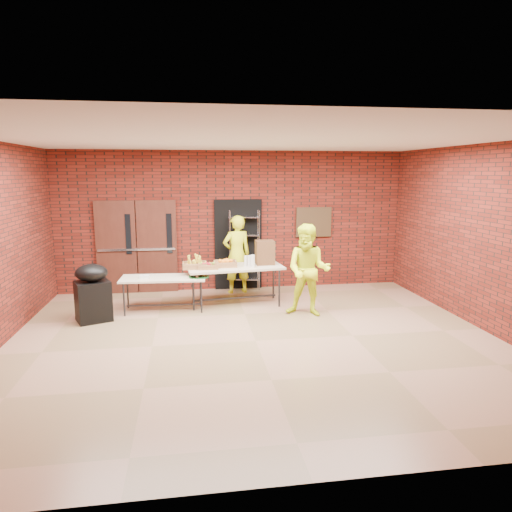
{
  "coord_description": "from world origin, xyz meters",
  "views": [
    {
      "loc": [
        -1.03,
        -6.99,
        2.7
      ],
      "look_at": [
        0.21,
        1.4,
        1.15
      ],
      "focal_mm": 32.0,
      "sensor_mm": 36.0,
      "label": 1
    }
  ],
  "objects": [
    {
      "name": "basket_oranges",
      "position": [
        -0.31,
        2.19,
        0.86
      ],
      "size": [
        0.46,
        0.36,
        0.14
      ],
      "color": "olive",
      "rests_on": "table_right"
    },
    {
      "name": "coffee_dispenser",
      "position": [
        0.54,
        2.31,
        1.05
      ],
      "size": [
        0.38,
        0.34,
        0.5
      ],
      "primitive_type": "cube",
      "color": "brown",
      "rests_on": "table_right"
    },
    {
      "name": "wire_rack",
      "position": [
        0.23,
        3.32,
        0.93
      ],
      "size": [
        0.71,
        0.36,
        1.86
      ],
      "primitive_type": null,
      "rotation": [
        0.0,
        0.0,
        -0.21
      ],
      "color": "#AAABB1",
      "rests_on": "room"
    },
    {
      "name": "table_left",
      "position": [
        -1.56,
        1.93,
        0.62
      ],
      "size": [
        1.68,
        0.77,
        0.68
      ],
      "rotation": [
        0.0,
        0.0,
        -0.05
      ],
      "color": "#C4B696",
      "rests_on": "room"
    },
    {
      "name": "double_doors",
      "position": [
        -2.2,
        3.44,
        1.05
      ],
      "size": [
        1.78,
        0.12,
        2.1
      ],
      "color": "#451E13",
      "rests_on": "room"
    },
    {
      "name": "basket_apples",
      "position": [
        -0.67,
        2.03,
        0.86
      ],
      "size": [
        0.4,
        0.31,
        0.12
      ],
      "color": "olive",
      "rests_on": "table_right"
    },
    {
      "name": "cup_stack_mid",
      "position": [
        0.24,
        2.01,
        0.93
      ],
      "size": [
        0.09,
        0.09,
        0.26
      ],
      "primitive_type": "cylinder",
      "color": "silver",
      "rests_on": "table_right"
    },
    {
      "name": "muffin_tray",
      "position": [
        -0.85,
        1.84,
        0.72
      ],
      "size": [
        0.4,
        0.4,
        0.1
      ],
      "color": "#154F1F",
      "rests_on": "table_left"
    },
    {
      "name": "volunteer_man",
      "position": [
        1.19,
        1.22,
        0.88
      ],
      "size": [
        1.05,
        0.96,
        1.76
      ],
      "primitive_type": "imported",
      "rotation": [
        0.0,
        0.0,
        -0.43
      ],
      "color": "#E8FE1C",
      "rests_on": "room"
    },
    {
      "name": "covered_grill",
      "position": [
        -2.81,
        1.46,
        0.54
      ],
      "size": [
        0.73,
        0.68,
        1.07
      ],
      "rotation": [
        0.0,
        0.0,
        0.4
      ],
      "color": "black",
      "rests_on": "room"
    },
    {
      "name": "cup_stack_front",
      "position": [
        0.18,
        2.08,
        0.92
      ],
      "size": [
        0.08,
        0.08,
        0.24
      ],
      "primitive_type": "cylinder",
      "color": "silver",
      "rests_on": "table_right"
    },
    {
      "name": "napkin_box",
      "position": [
        -1.91,
        1.9,
        0.71
      ],
      "size": [
        0.19,
        0.12,
        0.06
      ],
      "primitive_type": "cube",
      "color": "silver",
      "rests_on": "table_left"
    },
    {
      "name": "dark_doorway",
      "position": [
        0.1,
        3.46,
        1.05
      ],
      "size": [
        1.1,
        0.06,
        2.1
      ],
      "primitive_type": "cube",
      "color": "black",
      "rests_on": "room"
    },
    {
      "name": "basket_bananas",
      "position": [
        -0.93,
        2.11,
        0.87
      ],
      "size": [
        0.48,
        0.37,
        0.15
      ],
      "color": "olive",
      "rests_on": "table_right"
    },
    {
      "name": "cup_stack_back",
      "position": [
        0.11,
        2.15,
        0.91
      ],
      "size": [
        0.07,
        0.07,
        0.22
      ],
      "primitive_type": "cylinder",
      "color": "silver",
      "rests_on": "table_right"
    },
    {
      "name": "bronze_plaque",
      "position": [
        1.9,
        3.45,
        1.55
      ],
      "size": [
        0.85,
        0.04,
        0.7
      ],
      "primitive_type": "cube",
      "color": "#3A2917",
      "rests_on": "room"
    },
    {
      "name": "table_right",
      "position": [
        -0.11,
        2.17,
        0.73
      ],
      "size": [
        2.03,
        1.03,
        0.8
      ],
      "rotation": [
        0.0,
        0.0,
        0.11
      ],
      "color": "#C4B696",
      "rests_on": "room"
    },
    {
      "name": "volunteer_woman",
      "position": [
        0.03,
        3.1,
        0.88
      ],
      "size": [
        0.72,
        0.55,
        1.77
      ],
      "primitive_type": "imported",
      "rotation": [
        0.0,
        0.0,
        3.36
      ],
      "color": "#E8FE1C",
      "rests_on": "room"
    },
    {
      "name": "room",
      "position": [
        0.0,
        0.0,
        1.6
      ],
      "size": [
        8.08,
        7.08,
        3.28
      ],
      "color": "olive",
      "rests_on": "ground"
    }
  ]
}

